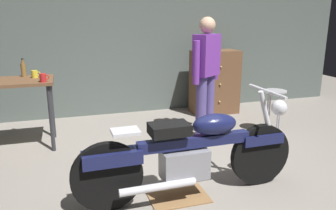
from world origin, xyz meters
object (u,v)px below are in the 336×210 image
object	(u,v)px
motorcycle	(191,152)
mug_yellow_tall	(35,74)
bottle	(23,69)
shop_stool	(275,100)
mug_red_diner	(43,78)
wooden_dresser	(215,82)
person_standing	(206,72)

from	to	relation	value
motorcycle	mug_yellow_tall	world-z (taller)	same
motorcycle	bottle	world-z (taller)	bottle
shop_stool	mug_red_diner	bearing A→B (deg)	175.67
shop_stool	wooden_dresser	bearing A→B (deg)	107.16
wooden_dresser	bottle	distance (m)	3.10
wooden_dresser	mug_red_diner	xyz separation A→B (m)	(-2.76, -1.00, 0.40)
motorcycle	wooden_dresser	world-z (taller)	wooden_dresser
motorcycle	mug_yellow_tall	distance (m)	2.45
bottle	mug_yellow_tall	bearing A→B (deg)	-42.44
person_standing	shop_stool	distance (m)	1.11
motorcycle	shop_stool	world-z (taller)	motorcycle
motorcycle	wooden_dresser	size ratio (longest dim) A/B	1.99
motorcycle	shop_stool	size ratio (longest dim) A/B	3.42
shop_stool	wooden_dresser	xyz separation A→B (m)	(-0.38, 1.24, 0.05)
shop_stool	mug_yellow_tall	distance (m)	3.34
mug_yellow_tall	mug_red_diner	xyz separation A→B (m)	(0.12, -0.33, 0.00)
motorcycle	mug_red_diner	size ratio (longest dim) A/B	19.53
shop_stool	mug_red_diner	world-z (taller)	mug_red_diner
mug_yellow_tall	mug_red_diner	world-z (taller)	mug_red_diner
person_standing	wooden_dresser	distance (m)	1.27
motorcycle	bottle	bearing A→B (deg)	127.02
shop_stool	wooden_dresser	distance (m)	1.30
person_standing	bottle	world-z (taller)	person_standing
person_standing	mug_red_diner	distance (m)	2.13
motorcycle	shop_stool	bearing A→B (deg)	35.44
mug_red_diner	person_standing	bearing A→B (deg)	-1.00
mug_yellow_tall	bottle	size ratio (longest dim) A/B	0.46
motorcycle	person_standing	xyz separation A→B (m)	(0.80, 1.54, 0.48)
mug_red_diner	bottle	distance (m)	0.53
shop_stool	mug_yellow_tall	world-z (taller)	mug_yellow_tall
motorcycle	mug_red_diner	bearing A→B (deg)	129.24
bottle	motorcycle	bearing A→B (deg)	-51.89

